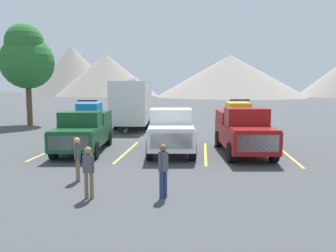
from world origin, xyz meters
The scene contains 14 objects.
ground_plane centered at (0.00, 0.00, 0.00)m, with size 240.00×240.00×0.00m, color #3F4244.
pickup_truck_a centered at (-4.17, -0.34, 1.15)m, with size 2.58×5.48×2.55m.
pickup_truck_b centered at (0.21, -0.11, 1.17)m, with size 2.67×5.65×2.20m.
pickup_truck_c centered at (3.76, -0.17, 1.21)m, with size 2.59×5.61×2.61m.
lot_stripe_a centered at (-5.89, -0.39, 0.00)m, with size 0.12×5.50×0.01m, color gold.
lot_stripe_b centered at (-1.96, -0.39, 0.00)m, with size 0.12×5.50×0.01m, color gold.
lot_stripe_c centered at (1.96, -0.39, 0.00)m, with size 0.12×5.50×0.01m, color gold.
lot_stripe_d centered at (5.89, -0.39, 0.00)m, with size 0.12×5.50×0.01m, color gold.
camper_trailer_a centered at (-3.56, 8.53, 2.05)m, with size 2.99×7.33×3.89m.
person_a centered at (-1.52, -7.53, 0.90)m, with size 0.34×0.21×1.56m.
person_b centered at (-2.50, -5.81, 0.89)m, with size 0.27×0.31×1.55m.
person_c centered at (0.66, -7.24, 0.93)m, with size 0.29×0.31×1.62m.
tree_a centered at (-12.54, 9.87, 5.54)m, with size 4.34×4.34×8.22m.
mountain_ridge centered at (-1.69, 83.72, 6.49)m, with size 115.83×46.47×15.65m.
Camera 1 is at (1.81, -17.03, 3.36)m, focal length 36.49 mm.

